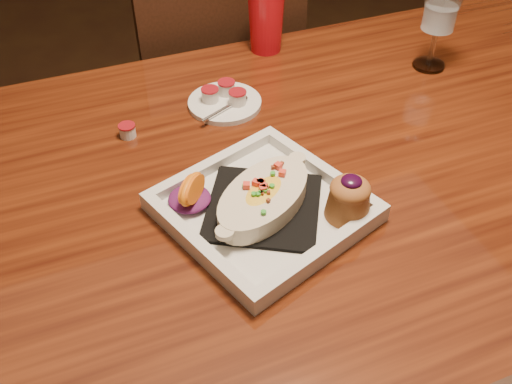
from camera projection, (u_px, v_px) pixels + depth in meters
name	position (u px, v px, depth m)	size (l,w,h in m)	color
table	(321.00, 204.00, 1.02)	(1.50, 0.90, 0.75)	#68290E
chair_far	(213.00, 95.00, 1.55)	(0.42, 0.42, 0.93)	black
plate	(273.00, 203.00, 0.85)	(0.34, 0.34, 0.08)	silver
goblet	(440.00, 14.00, 1.11)	(0.08, 0.08, 0.17)	silver
saucer	(225.00, 101.00, 1.07)	(0.14, 0.14, 0.09)	silver
creamer_loose	(127.00, 131.00, 1.00)	(0.03, 0.03, 0.02)	silver
red_tumbler	(266.00, 21.00, 1.20)	(0.08, 0.08, 0.13)	red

